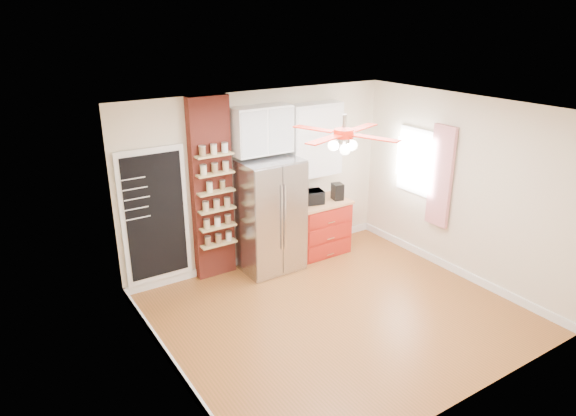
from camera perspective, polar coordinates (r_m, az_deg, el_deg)
floor at (r=6.99m, az=5.45°, el=-11.60°), size 4.50×4.50×0.00m
ceiling at (r=6.00m, az=6.33°, el=10.77°), size 4.50×4.50×0.00m
wall_back at (r=7.94m, az=-3.14°, el=3.25°), size 4.50×0.02×2.70m
wall_front at (r=5.13m, az=20.01°, el=-8.23°), size 4.50×0.02×2.70m
wall_left at (r=5.37m, az=-13.42°, el=-6.11°), size 0.02×4.00×2.70m
wall_right at (r=7.91m, az=18.76°, el=2.09°), size 0.02×4.00×2.70m
chalkboard at (r=7.34m, az=-14.53°, el=-0.93°), size 0.95×0.05×1.95m
brick_pillar at (r=7.50m, az=-8.47°, el=2.02°), size 0.60×0.16×2.70m
fridge at (r=7.77m, az=-2.03°, el=-0.83°), size 0.90×0.70×1.75m
upper_glass_cabinet at (r=7.56m, az=-2.92°, el=8.65°), size 0.90×0.35×0.70m
red_cabinet at (r=8.46m, az=3.47°, el=-2.09°), size 0.94×0.64×0.90m
upper_shelf_unit at (r=8.16m, az=2.98°, el=7.56°), size 0.90×0.30×1.15m
window at (r=8.39m, az=14.10°, el=5.05°), size 0.04×0.75×1.05m
curtain at (r=8.03m, az=16.61°, el=3.37°), size 0.06×0.40×1.55m
ceiling_fan at (r=6.06m, az=6.23°, el=8.20°), size 1.40×1.40×0.44m
toaster_oven at (r=8.16m, az=2.54°, el=1.21°), size 0.44×0.35×0.21m
coffee_maker at (r=8.37m, az=5.51°, el=1.84°), size 0.19×0.22×0.27m
canister_left at (r=8.38m, az=5.42°, el=1.45°), size 0.12×0.12×0.15m
canister_right at (r=8.50m, az=5.54°, el=1.66°), size 0.09×0.09×0.14m
pantry_jar_oats at (r=7.31m, az=-8.72°, el=2.27°), size 0.09×0.09×0.14m
pantry_jar_beans at (r=7.41m, az=-7.31°, el=2.54°), size 0.10×0.10×0.12m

